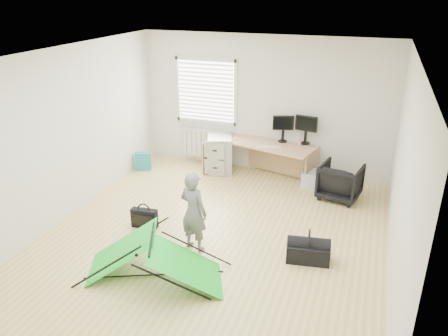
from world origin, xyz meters
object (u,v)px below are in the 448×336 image
(monitor_left, at_px, (283,132))
(duffel_bag, at_px, (308,253))
(storage_crate, at_px, (316,179))
(desk, at_px, (260,160))
(thermos, at_px, (300,140))
(filing_cabinet, at_px, (220,153))
(office_chair, at_px, (340,181))
(monitor_right, at_px, (306,133))
(kite, at_px, (153,258))
(laptop_bag, at_px, (144,218))
(person, at_px, (194,212))

(monitor_left, relative_size, duffel_bag, 0.69)
(monitor_left, height_order, storage_crate, monitor_left)
(desk, bearing_deg, monitor_left, 40.70)
(monitor_left, bearing_deg, thermos, -35.51)
(filing_cabinet, relative_size, office_chair, 1.07)
(desk, distance_m, office_chair, 1.66)
(desk, bearing_deg, monitor_right, 29.42)
(office_chair, distance_m, duffel_bag, 2.14)
(desk, height_order, duffel_bag, desk)
(monitor_left, height_order, duffel_bag, monitor_left)
(kite, bearing_deg, desk, 58.74)
(desk, bearing_deg, laptop_bag, -101.74)
(monitor_left, xyz_separation_m, monitor_right, (0.43, 0.03, 0.01))
(desk, height_order, office_chair, desk)
(monitor_right, distance_m, storage_crate, 0.90)
(monitor_right, relative_size, duffel_bag, 0.73)
(monitor_right, xyz_separation_m, kite, (-1.28, -3.83, -0.63))
(person, xyz_separation_m, kite, (-0.24, -0.78, -0.31))
(filing_cabinet, relative_size, person, 0.63)
(storage_crate, xyz_separation_m, laptop_bag, (-2.32, -2.40, 0.00))
(monitor_left, distance_m, office_chair, 1.49)
(desk, height_order, storage_crate, desk)
(filing_cabinet, bearing_deg, person, -96.13)
(kite, relative_size, storage_crate, 3.39)
(monitor_left, relative_size, person, 0.34)
(laptop_bag, xyz_separation_m, duffel_bag, (2.57, -0.06, -0.03))
(desk, distance_m, duffel_bag, 2.94)
(person, bearing_deg, monitor_right, -93.76)
(monitor_left, relative_size, kite, 0.22)
(monitor_left, bearing_deg, storage_crate, -40.56)
(thermos, bearing_deg, person, -108.18)
(monitor_left, xyz_separation_m, laptop_bag, (-1.58, -2.73, -0.75))
(person, height_order, storage_crate, person)
(office_chair, height_order, kite, office_chair)
(laptop_bag, bearing_deg, person, -22.19)
(desk, relative_size, office_chair, 2.96)
(person, bearing_deg, kite, 87.63)
(person, height_order, kite, person)
(laptop_bag, relative_size, duffel_bag, 0.71)
(thermos, distance_m, laptop_bag, 3.31)
(filing_cabinet, distance_m, office_chair, 2.48)
(office_chair, bearing_deg, storage_crate, -24.16)
(desk, xyz_separation_m, office_chair, (1.60, -0.45, -0.03))
(desk, relative_size, duffel_bag, 3.55)
(desk, relative_size, laptop_bag, 5.02)
(monitor_left, xyz_separation_m, storage_crate, (0.75, -0.33, -0.75))
(monitor_right, bearing_deg, storage_crate, -38.76)
(thermos, bearing_deg, monitor_left, 161.42)
(office_chair, xyz_separation_m, laptop_bag, (-2.78, -2.07, -0.16))
(duffel_bag, bearing_deg, laptop_bag, 170.04)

